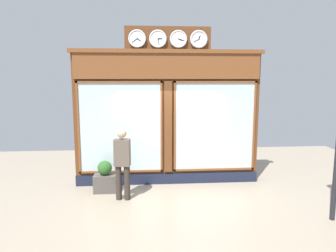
% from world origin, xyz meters
% --- Properties ---
extents(ground_plane, '(14.00, 14.00, 0.00)m').
position_xyz_m(ground_plane, '(0.00, 2.80, 0.00)').
color(ground_plane, gray).
extents(shop_facade, '(4.98, 0.42, 4.12)m').
position_xyz_m(shop_facade, '(-0.00, -0.12, 1.82)').
color(shop_facade, '#5B3319').
rests_on(shop_facade, ground_plane).
extents(pedestrian, '(0.38, 0.26, 1.69)m').
position_xyz_m(pedestrian, '(1.14, 1.04, 0.93)').
color(pedestrian, '#312A24').
rests_on(pedestrian, ground_plane).
extents(planter_box, '(0.56, 0.36, 0.44)m').
position_xyz_m(planter_box, '(1.62, 0.50, 0.22)').
color(planter_box, '#4C4742').
rests_on(planter_box, ground_plane).
extents(planter_shrub, '(0.36, 0.36, 0.36)m').
position_xyz_m(planter_shrub, '(1.62, 0.50, 0.62)').
color(planter_shrub, '#285623').
rests_on(planter_shrub, planter_box).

